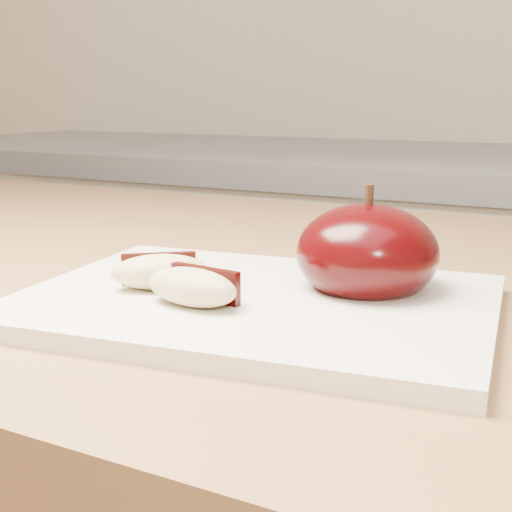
% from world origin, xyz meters
% --- Properties ---
extents(back_cabinet, '(2.40, 0.62, 0.94)m').
position_xyz_m(back_cabinet, '(0.00, 1.20, 0.47)').
color(back_cabinet, silver).
rests_on(back_cabinet, ground).
extents(cutting_board, '(0.32, 0.25, 0.01)m').
position_xyz_m(cutting_board, '(-0.01, 0.37, 0.91)').
color(cutting_board, silver).
rests_on(cutting_board, island_counter).
extents(apple_half, '(0.11, 0.11, 0.08)m').
position_xyz_m(apple_half, '(0.05, 0.42, 0.93)').
color(apple_half, black).
rests_on(apple_half, cutting_board).
extents(apple_wedge_a, '(0.07, 0.06, 0.02)m').
position_xyz_m(apple_wedge_a, '(-0.07, 0.36, 0.92)').
color(apple_wedge_a, tan).
rests_on(apple_wedge_a, cutting_board).
extents(apple_wedge_b, '(0.07, 0.04, 0.02)m').
position_xyz_m(apple_wedge_b, '(-0.03, 0.34, 0.92)').
color(apple_wedge_b, tan).
rests_on(apple_wedge_b, cutting_board).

